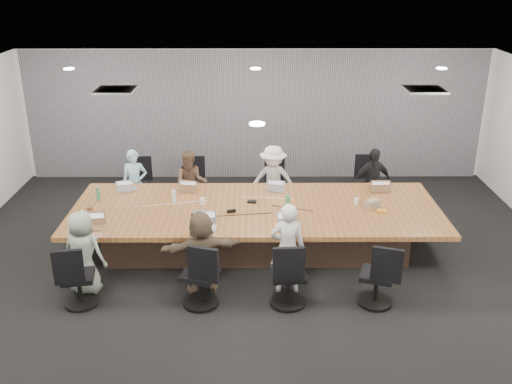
{
  "coord_description": "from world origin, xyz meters",
  "views": [
    {
      "loc": [
        -0.05,
        -8.05,
        4.46
      ],
      "look_at": [
        0.0,
        0.4,
        1.05
      ],
      "focal_mm": 40.0,
      "sensor_mm": 36.0,
      "label": 1
    }
  ],
  "objects_px": {
    "chair_0": "(140,189)",
    "laptop_5": "(204,228)",
    "chair_7": "(377,280)",
    "person_2": "(273,181)",
    "bottle_clear": "(174,197)",
    "laptop_4": "(93,228)",
    "canvas_bag": "(373,204)",
    "person_1": "(191,184)",
    "bottle_green_left": "(98,194)",
    "bottle_green_right": "(288,203)",
    "chair_1": "(193,189)",
    "mug_brown": "(90,210)",
    "snack_packet": "(382,211)",
    "chair_4": "(79,281)",
    "person_0": "(135,183)",
    "chair_2": "(272,190)",
    "chair_5": "(200,279)",
    "person_3": "(372,182)",
    "laptop_3": "(378,188)",
    "chair_6": "(288,279)",
    "conference_table": "(256,226)",
    "stapler": "(231,211)",
    "laptop_6": "(285,228)",
    "person_5": "(202,252)",
    "laptop_1": "(188,189)",
    "chair_3": "(367,188)",
    "person_6": "(287,248)",
    "person_4": "(84,253)"
  },
  "relations": [
    {
      "from": "chair_0",
      "to": "laptop_5",
      "type": "xyz_separation_m",
      "value": [
        1.46,
        -2.5,
        0.37
      ]
    },
    {
      "from": "chair_7",
      "to": "laptop_5",
      "type": "relative_size",
      "value": 2.15
    },
    {
      "from": "person_2",
      "to": "bottle_clear",
      "type": "relative_size",
      "value": 5.67
    },
    {
      "from": "laptop_4",
      "to": "canvas_bag",
      "type": "distance_m",
      "value": 4.44
    },
    {
      "from": "person_1",
      "to": "bottle_green_left",
      "type": "distance_m",
      "value": 1.79
    },
    {
      "from": "bottle_green_right",
      "to": "chair_1",
      "type": "bearing_deg",
      "value": 133.01
    },
    {
      "from": "person_1",
      "to": "mug_brown",
      "type": "relative_size",
      "value": 11.19
    },
    {
      "from": "chair_7",
      "to": "bottle_clear",
      "type": "bearing_deg",
      "value": 166.17
    },
    {
      "from": "chair_1",
      "to": "bottle_clear",
      "type": "relative_size",
      "value": 3.2
    },
    {
      "from": "chair_1",
      "to": "laptop_4",
      "type": "bearing_deg",
      "value": 60.1
    },
    {
      "from": "bottle_green_right",
      "to": "snack_packet",
      "type": "height_order",
      "value": "bottle_green_right"
    },
    {
      "from": "chair_4",
      "to": "bottle_clear",
      "type": "distance_m",
      "value": 2.21
    },
    {
      "from": "bottle_green_left",
      "to": "chair_1",
      "type": "bearing_deg",
      "value": 43.63
    },
    {
      "from": "person_0",
      "to": "laptop_4",
      "type": "bearing_deg",
      "value": -101.85
    },
    {
      "from": "chair_1",
      "to": "chair_2",
      "type": "height_order",
      "value": "chair_1"
    },
    {
      "from": "chair_5",
      "to": "chair_2",
      "type": "bearing_deg",
      "value": 89.92
    },
    {
      "from": "person_3",
      "to": "laptop_3",
      "type": "bearing_deg",
      "value": -103.58
    },
    {
      "from": "chair_6",
      "to": "canvas_bag",
      "type": "height_order",
      "value": "canvas_bag"
    },
    {
      "from": "person_1",
      "to": "canvas_bag",
      "type": "distance_m",
      "value": 3.4
    },
    {
      "from": "laptop_3",
      "to": "person_0",
      "type": "bearing_deg",
      "value": -7.33
    },
    {
      "from": "chair_0",
      "to": "conference_table",
      "type": "bearing_deg",
      "value": 137.53
    },
    {
      "from": "chair_5",
      "to": "laptop_3",
      "type": "bearing_deg",
      "value": 58.24
    },
    {
      "from": "chair_0",
      "to": "person_2",
      "type": "relative_size",
      "value": 0.56
    },
    {
      "from": "chair_4",
      "to": "stapler",
      "type": "bearing_deg",
      "value": 26.33
    },
    {
      "from": "chair_0",
      "to": "chair_6",
      "type": "relative_size",
      "value": 0.96
    },
    {
      "from": "chair_2",
      "to": "chair_6",
      "type": "distance_m",
      "value": 3.4
    },
    {
      "from": "chair_7",
      "to": "person_3",
      "type": "distance_m",
      "value": 3.1
    },
    {
      "from": "chair_0",
      "to": "laptop_3",
      "type": "xyz_separation_m",
      "value": [
        4.41,
        -0.9,
        0.37
      ]
    },
    {
      "from": "chair_1",
      "to": "bottle_green_right",
      "type": "bearing_deg",
      "value": 129.85
    },
    {
      "from": "person_1",
      "to": "stapler",
      "type": "bearing_deg",
      "value": -65.31
    },
    {
      "from": "chair_1",
      "to": "laptop_6",
      "type": "xyz_separation_m",
      "value": [
        1.64,
        -2.5,
        0.37
      ]
    },
    {
      "from": "chair_0",
      "to": "laptop_6",
      "type": "distance_m",
      "value": 3.69
    },
    {
      "from": "conference_table",
      "to": "person_5",
      "type": "bearing_deg",
      "value": -120.05
    },
    {
      "from": "person_1",
      "to": "canvas_bag",
      "type": "height_order",
      "value": "person_1"
    },
    {
      "from": "laptop_3",
      "to": "laptop_6",
      "type": "bearing_deg",
      "value": 42.55
    },
    {
      "from": "laptop_1",
      "to": "laptop_3",
      "type": "xyz_separation_m",
      "value": [
        3.37,
        0.0,
        0.0
      ]
    },
    {
      "from": "chair_3",
      "to": "person_6",
      "type": "bearing_deg",
      "value": 63.05
    },
    {
      "from": "chair_6",
      "to": "person_4",
      "type": "bearing_deg",
      "value": 169.51
    },
    {
      "from": "conference_table",
      "to": "chair_3",
      "type": "xyz_separation_m",
      "value": [
        2.17,
        1.7,
        0.01
      ]
    },
    {
      "from": "bottle_green_left",
      "to": "stapler",
      "type": "relative_size",
      "value": 1.63
    },
    {
      "from": "chair_6",
      "to": "bottle_green_left",
      "type": "relative_size",
      "value": 3.4
    },
    {
      "from": "person_3",
      "to": "laptop_3",
      "type": "relative_size",
      "value": 3.9
    },
    {
      "from": "person_4",
      "to": "chair_0",
      "type": "bearing_deg",
      "value": -80.49
    },
    {
      "from": "person_6",
      "to": "chair_1",
      "type": "bearing_deg",
      "value": -63.21
    },
    {
      "from": "person_3",
      "to": "laptop_4",
      "type": "height_order",
      "value": "person_3"
    },
    {
      "from": "conference_table",
      "to": "person_6",
      "type": "distance_m",
      "value": 1.45
    },
    {
      "from": "person_2",
      "to": "chair_7",
      "type": "bearing_deg",
      "value": -56.3
    },
    {
      "from": "person_4",
      "to": "laptop_6",
      "type": "xyz_separation_m",
      "value": [
        2.9,
        0.55,
        0.12
      ]
    },
    {
      "from": "chair_7",
      "to": "person_6",
      "type": "relative_size",
      "value": 0.55
    },
    {
      "from": "conference_table",
      "to": "person_5",
      "type": "relative_size",
      "value": 4.78
    }
  ]
}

